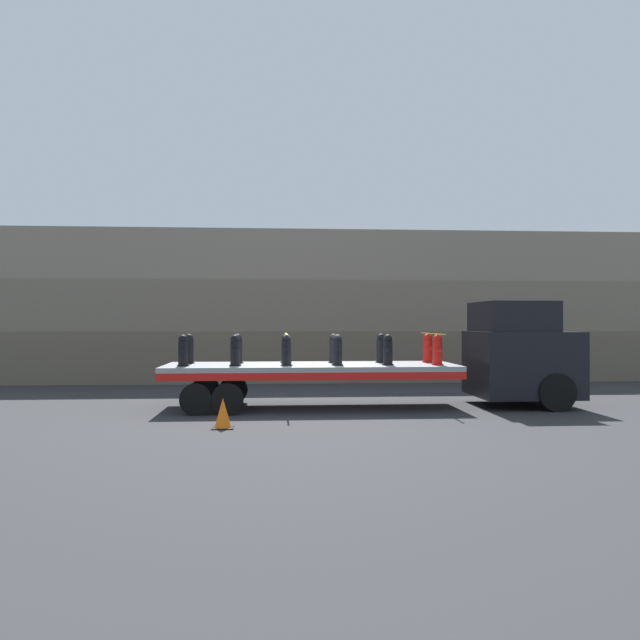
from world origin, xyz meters
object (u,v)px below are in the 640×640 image
object	(u,v)px
fire_hydrant_black_near_4	(388,350)
traffic_cone	(223,413)
fire_hydrant_red_near_5	(438,350)
fire_hydrant_black_near_2	(287,351)
fire_hydrant_black_far_2	(286,349)
fire_hydrant_black_far_3	(334,349)
fire_hydrant_red_far_5	(428,348)
fire_hydrant_black_near_1	(235,351)
fire_hydrant_black_far_1	(238,349)
fire_hydrant_black_near_0	(183,351)
flatbed_trailer	(291,373)
fire_hydrant_black_far_4	(381,348)
fire_hydrant_black_far_0	(189,349)
fire_hydrant_black_near_3	(337,350)
truck_cab	(524,354)

from	to	relation	value
fire_hydrant_black_near_4	traffic_cone	bearing A→B (deg)	-147.76
fire_hydrant_red_near_5	fire_hydrant_black_near_2	bearing A→B (deg)	180.00
traffic_cone	fire_hydrant_black_far_2	bearing A→B (deg)	68.70
fire_hydrant_black_far_3	fire_hydrant_red_far_5	xyz separation A→B (m)	(2.80, 0.00, 0.00)
fire_hydrant_black_near_1	fire_hydrant_red_near_5	world-z (taller)	same
fire_hydrant_black_near_1	fire_hydrant_black_far_1	size ratio (longest dim) A/B	1.00
fire_hydrant_black_near_0	fire_hydrant_black_far_1	bearing A→B (deg)	38.99
fire_hydrant_black_far_1	fire_hydrant_black_far_3	distance (m)	2.80
fire_hydrant_black_near_4	fire_hydrant_red_near_5	world-z (taller)	same
flatbed_trailer	fire_hydrant_black_far_1	distance (m)	1.76
flatbed_trailer	fire_hydrant_black_near_1	world-z (taller)	fire_hydrant_black_near_1
fire_hydrant_red_far_5	traffic_cone	bearing A→B (deg)	-145.99
fire_hydrant_black_near_0	fire_hydrant_black_near_4	size ratio (longest dim) A/B	1.00
fire_hydrant_black_near_2	fire_hydrant_black_far_3	world-z (taller)	same
fire_hydrant_black_far_2	fire_hydrant_black_far_4	xyz separation A→B (m)	(2.80, 0.00, 0.00)
fire_hydrant_black_far_0	fire_hydrant_black_near_2	xyz separation A→B (m)	(2.80, -1.13, 0.00)
fire_hydrant_black_far_2	traffic_cone	bearing A→B (deg)	-111.30
fire_hydrant_black_far_1	fire_hydrant_red_far_5	xyz separation A→B (m)	(5.60, 0.00, 0.00)
flatbed_trailer	fire_hydrant_black_far_3	distance (m)	1.53
fire_hydrant_black_near_3	fire_hydrant_black_near_1	bearing A→B (deg)	180.00
fire_hydrant_black_far_1	fire_hydrant_black_far_4	xyz separation A→B (m)	(4.20, 0.00, 0.00)
fire_hydrant_black_far_1	fire_hydrant_black_near_1	bearing A→B (deg)	-90.00
fire_hydrant_black_near_2	fire_hydrant_black_near_3	world-z (taller)	same
fire_hydrant_black_far_3	traffic_cone	xyz separation A→B (m)	(-2.90, -3.84, -1.31)
fire_hydrant_black_near_2	fire_hydrant_black_far_4	xyz separation A→B (m)	(2.80, 1.13, 0.00)
fire_hydrant_black_far_2	fire_hydrant_red_near_5	xyz separation A→B (m)	(4.20, -1.13, 0.00)
fire_hydrant_black_near_2	fire_hydrant_black_near_4	xyz separation A→B (m)	(2.80, 0.00, 0.00)
fire_hydrant_black_near_0	fire_hydrant_red_near_5	distance (m)	7.00
fire_hydrant_black_near_1	fire_hydrant_black_far_3	bearing A→B (deg)	22.03
fire_hydrant_black_far_1	fire_hydrant_black_far_2	xyz separation A→B (m)	(1.40, 0.00, 0.00)
fire_hydrant_black_near_4	fire_hydrant_black_far_0	bearing A→B (deg)	168.56
fire_hydrant_black_far_1	fire_hydrant_red_near_5	bearing A→B (deg)	-11.44
truck_cab	fire_hydrant_black_near_3	size ratio (longest dim) A/B	3.52
fire_hydrant_black_near_2	fire_hydrant_black_far_2	size ratio (longest dim) A/B	1.00
fire_hydrant_black_near_2	fire_hydrant_red_far_5	xyz separation A→B (m)	(4.20, 1.13, 0.00)
fire_hydrant_black_far_3	fire_hydrant_black_near_4	distance (m)	1.80
flatbed_trailer	fire_hydrant_red_far_5	distance (m)	4.15
fire_hydrant_black_near_1	fire_hydrant_black_far_1	distance (m)	1.13
fire_hydrant_black_far_0	traffic_cone	bearing A→B (deg)	-71.30
fire_hydrant_black_far_0	traffic_cone	distance (m)	4.26
fire_hydrant_black_far_0	fire_hydrant_red_far_5	distance (m)	7.00
flatbed_trailer	fire_hydrant_black_near_3	size ratio (longest dim) A/B	9.57
fire_hydrant_black_near_3	fire_hydrant_black_near_4	size ratio (longest dim) A/B	1.00
flatbed_trailer	fire_hydrant_red_near_5	xyz separation A→B (m)	(4.06, -0.57, 0.65)
fire_hydrant_black_far_0	fire_hydrant_black_near_4	size ratio (longest dim) A/B	1.00
fire_hydrant_black_near_1	fire_hydrant_red_near_5	xyz separation A→B (m)	(5.60, 0.00, 0.00)
fire_hydrant_black_near_0	traffic_cone	size ratio (longest dim) A/B	1.23
fire_hydrant_black_near_3	traffic_cone	xyz separation A→B (m)	(-2.90, -2.71, -1.31)
fire_hydrant_black_far_0	fire_hydrant_red_near_5	bearing A→B (deg)	-9.20
fire_hydrant_black_far_3	fire_hydrant_red_near_5	world-z (taller)	same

